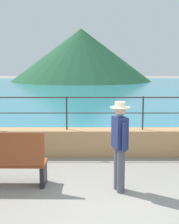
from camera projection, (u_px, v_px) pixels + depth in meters
ground_plane at (114, 208)px, 5.34m from camera, size 120.00×120.00×0.00m
promenade_wall at (106, 142)px, 8.45m from camera, size 20.00×0.56×0.70m
railing at (106, 106)px, 8.30m from camera, size 18.44×0.04×0.90m
lake_water at (95, 89)px, 30.87m from camera, size 64.00×44.32×0.06m
hill_main at (82, 55)px, 44.32m from camera, size 20.02×20.02×7.43m
bench_main at (4, 160)px, 6.21m from camera, size 1.71×0.58×1.13m
person_walking at (121, 142)px, 5.94m from camera, size 0.38×0.55×1.75m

